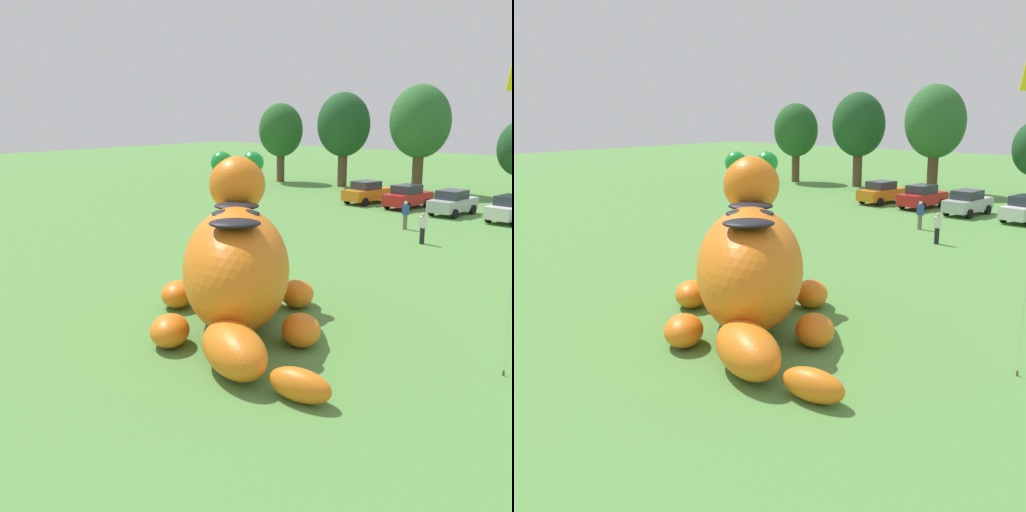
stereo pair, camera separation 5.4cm
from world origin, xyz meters
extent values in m
plane|color=#568E42|center=(0.00, 0.00, 0.00)|extent=(160.00, 160.00, 0.00)
ellipsoid|color=orange|center=(1.08, -0.69, 2.00)|extent=(7.40, 7.64, 3.99)
ellipsoid|color=orange|center=(-0.95, 1.54, 4.42)|extent=(3.12, 3.13, 2.11)
sphere|color=green|center=(-1.59, 1.39, 5.21)|extent=(0.84, 0.84, 0.84)
sphere|color=green|center=(-0.74, 2.17, 5.21)|extent=(0.84, 0.84, 0.84)
ellipsoid|color=black|center=(0.00, 0.49, 3.83)|extent=(2.04, 2.02, 0.27)
ellipsoid|color=black|center=(1.08, -0.69, 3.83)|extent=(2.04, 2.02, 0.27)
ellipsoid|color=black|center=(2.27, -2.00, 3.83)|extent=(2.04, 2.02, 0.27)
ellipsoid|color=orange|center=(-1.88, -0.74, 0.49)|extent=(2.05, 2.08, 0.98)
ellipsoid|color=orange|center=(1.40, 2.25, 0.49)|extent=(2.05, 2.08, 0.98)
ellipsoid|color=orange|center=(0.88, -3.51, 0.49)|extent=(2.05, 2.08, 0.98)
ellipsoid|color=orange|center=(3.90, -0.76, 0.49)|extent=(2.05, 2.08, 0.98)
ellipsoid|color=orange|center=(3.82, -3.71, 0.70)|extent=(3.57, 2.90, 1.40)
ellipsoid|color=orange|center=(6.23, -3.84, 0.43)|extent=(1.88, 0.97, 0.85)
cube|color=orange|center=(-10.27, 25.93, 0.72)|extent=(2.21, 4.28, 0.80)
cube|color=#2D333D|center=(-10.29, 25.78, 1.42)|extent=(1.73, 2.14, 0.60)
cylinder|color=black|center=(-10.95, 27.30, 0.32)|extent=(0.32, 0.67, 0.64)
cylinder|color=black|center=(-9.27, 27.08, 0.32)|extent=(0.32, 0.67, 0.64)
cylinder|color=black|center=(-11.28, 24.78, 0.32)|extent=(0.32, 0.67, 0.64)
cylinder|color=black|center=(-9.59, 24.56, 0.32)|extent=(0.32, 0.67, 0.64)
cube|color=red|center=(-6.81, 25.84, 0.72)|extent=(2.06, 4.24, 0.80)
cube|color=#2D333D|center=(-6.82, 25.69, 1.42)|extent=(1.67, 2.09, 0.60)
cylinder|color=black|center=(-7.54, 27.18, 0.32)|extent=(0.30, 0.66, 0.64)
cylinder|color=black|center=(-5.85, 27.03, 0.32)|extent=(0.30, 0.66, 0.64)
cylinder|color=black|center=(-7.77, 24.65, 0.32)|extent=(0.30, 0.66, 0.64)
cylinder|color=black|center=(-6.07, 24.50, 0.32)|extent=(0.30, 0.66, 0.64)
cube|color=#B7BABF|center=(-3.08, 25.28, 0.72)|extent=(1.96, 4.20, 0.80)
cube|color=#2D333D|center=(-3.09, 25.13, 1.42)|extent=(1.62, 2.06, 0.60)
cylinder|color=black|center=(-3.85, 26.60, 0.32)|extent=(0.28, 0.65, 0.64)
cylinder|color=black|center=(-2.15, 26.49, 0.32)|extent=(0.28, 0.65, 0.64)
cylinder|color=black|center=(-4.01, 24.06, 0.32)|extent=(0.28, 0.65, 0.64)
cylinder|color=black|center=(-2.31, 23.95, 0.32)|extent=(0.28, 0.65, 0.64)
cylinder|color=black|center=(0.24, 26.56, 0.32)|extent=(0.31, 0.66, 0.64)
cylinder|color=black|center=(-0.06, 24.04, 0.32)|extent=(0.31, 0.66, 0.64)
cylinder|color=brown|center=(-24.27, 32.56, 1.33)|extent=(0.76, 0.76, 2.66)
ellipsoid|color=#235623|center=(-24.27, 32.56, 4.99)|extent=(4.25, 4.25, 5.10)
cylinder|color=brown|center=(-17.57, 33.36, 1.50)|extent=(0.86, 0.86, 2.99)
ellipsoid|color=#1E4C23|center=(-17.57, 33.36, 5.63)|extent=(4.79, 4.79, 5.75)
cylinder|color=brown|center=(-10.41, 34.14, 1.60)|extent=(0.91, 0.91, 3.19)
ellipsoid|color=#2D662D|center=(-10.41, 34.14, 6.01)|extent=(5.11, 5.11, 6.13)
cylinder|color=#726656|center=(-2.99, 18.49, 0.44)|extent=(0.26, 0.26, 0.88)
cube|color=#2D4CA5|center=(-2.99, 18.49, 1.18)|extent=(0.38, 0.22, 0.60)
sphere|color=beige|center=(-2.99, 18.49, 1.60)|extent=(0.22, 0.22, 0.22)
cylinder|color=black|center=(-0.26, 15.37, 0.44)|extent=(0.26, 0.26, 0.88)
cube|color=white|center=(-0.26, 15.37, 1.18)|extent=(0.38, 0.22, 0.60)
sphere|color=beige|center=(-0.26, 15.37, 1.60)|extent=(0.22, 0.22, 0.22)
cylinder|color=brown|center=(9.53, 1.12, 0.07)|extent=(0.06, 0.06, 0.15)
camera|label=1|loc=(15.15, -15.58, 7.28)|focal=44.26mm
camera|label=2|loc=(15.19, -15.54, 7.28)|focal=44.26mm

